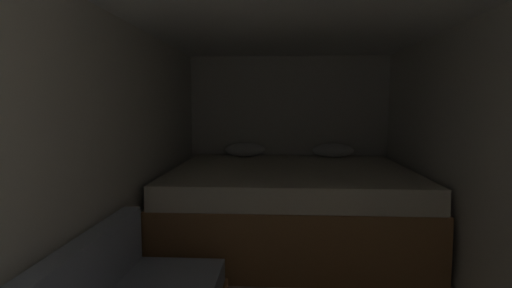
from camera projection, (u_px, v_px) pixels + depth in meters
wall_back at (288, 136)px, 4.94m from camera, size 2.51×0.05×1.95m
wall_left at (100, 166)px, 2.50m from camera, size 0.05×5.02×1.95m
wall_right at (507, 170)px, 2.35m from camera, size 0.05×5.02×1.95m
bed at (290, 204)px, 3.94m from camera, size 2.29×2.00×0.91m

